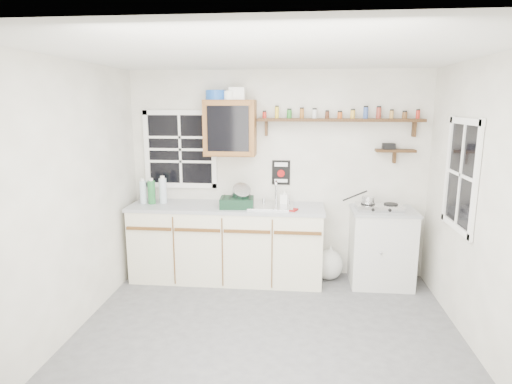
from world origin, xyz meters
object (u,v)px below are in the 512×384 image
at_px(hotplate, 379,207).
at_px(main_cabinet, 227,242).
at_px(right_cabinet, 381,247).
at_px(spice_shelf, 340,119).
at_px(dish_rack, 238,200).
at_px(upper_cabinet, 230,128).

bearing_deg(hotplate, main_cabinet, 178.58).
bearing_deg(right_cabinet, main_cabinet, -179.21).
relative_size(main_cabinet, hotplate, 4.39).
height_order(right_cabinet, spice_shelf, spice_shelf).
height_order(main_cabinet, spice_shelf, spice_shelf).
height_order(right_cabinet, dish_rack, dish_rack).
xyz_separation_m(main_cabinet, upper_cabinet, (0.03, 0.14, 1.36)).
bearing_deg(main_cabinet, hotplate, 0.18).
height_order(dish_rack, hotplate, dish_rack).
height_order(spice_shelf, hotplate, spice_shelf).
bearing_deg(dish_rack, spice_shelf, 9.58).
xyz_separation_m(right_cabinet, upper_cabinet, (-1.80, 0.12, 1.37)).
bearing_deg(main_cabinet, upper_cabinet, 76.32).
distance_m(dish_rack, hotplate, 1.63).
relative_size(right_cabinet, hotplate, 1.73).
relative_size(main_cabinet, dish_rack, 5.70).
bearing_deg(main_cabinet, spice_shelf, 9.22).
xyz_separation_m(right_cabinet, spice_shelf, (-0.52, 0.19, 1.47)).
distance_m(spice_shelf, hotplate, 1.11).
distance_m(upper_cabinet, spice_shelf, 1.28).
height_order(upper_cabinet, spice_shelf, upper_cabinet).
xyz_separation_m(upper_cabinet, dish_rack, (0.12, -0.22, -0.81)).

